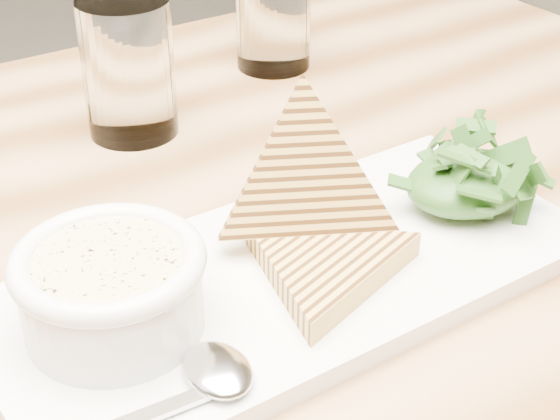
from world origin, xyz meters
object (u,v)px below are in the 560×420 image
platter (294,276)px  soup_bowl (113,300)px  glass_near (129,68)px  glass_far (273,12)px  table_top (161,294)px

platter → soup_bowl: bearing=-179.2°
platter → glass_near: bearing=92.7°
soup_bowl → glass_near: size_ratio=0.88×
soup_bowl → glass_far: size_ratio=0.92×
platter → glass_far: (0.17, 0.34, 0.05)m
platter → soup_bowl: size_ratio=3.84×
table_top → soup_bowl: 0.10m
glass_near → glass_far: 0.20m
soup_bowl → glass_near: glass_near is taller
glass_near → soup_bowl: bearing=-112.5°
glass_far → platter: bearing=-116.3°
platter → glass_near: glass_near is taller
soup_bowl → platter: bearing=0.8°
soup_bowl → glass_far: (0.30, 0.35, 0.02)m
soup_bowl → glass_near: 0.30m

